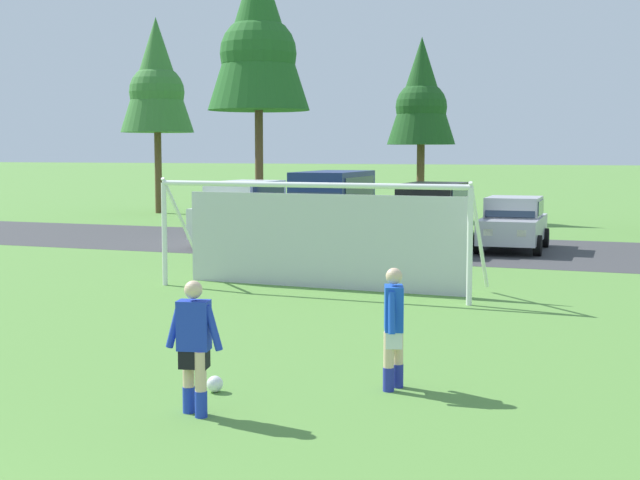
% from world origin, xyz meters
% --- Properties ---
extents(ground_plane, '(400.00, 400.00, 0.00)m').
position_xyz_m(ground_plane, '(0.00, 15.00, 0.00)').
color(ground_plane, '#598C3D').
extents(parking_lot_strip, '(52.00, 8.40, 0.01)m').
position_xyz_m(parking_lot_strip, '(0.00, 24.80, 0.00)').
color(parking_lot_strip, '#3D3D3F').
rests_on(parking_lot_strip, ground).
extents(soccer_ball, '(0.22, 0.22, 0.22)m').
position_xyz_m(soccer_ball, '(1.21, 6.57, 0.11)').
color(soccer_ball, white).
rests_on(soccer_ball, ground).
extents(soccer_goal, '(7.47, 2.16, 2.57)m').
position_xyz_m(soccer_goal, '(-0.56, 15.27, 1.29)').
color(soccer_goal, white).
rests_on(soccer_goal, ground).
extents(player_striker_near, '(0.35, 0.75, 1.64)m').
position_xyz_m(player_striker_near, '(3.38, 7.54, 0.82)').
color(player_striker_near, beige).
rests_on(player_striker_near, ground).
extents(player_midfield_center, '(0.75, 0.32, 1.64)m').
position_xyz_m(player_midfield_center, '(1.45, 5.58, 0.82)').
color(player_midfield_center, beige).
rests_on(player_midfield_center, ground).
extents(parked_car_slot_far_left, '(2.15, 4.61, 2.16)m').
position_xyz_m(parked_car_slot_far_left, '(-6.59, 23.91, 1.11)').
color(parked_car_slot_far_left, silver).
rests_on(parked_car_slot_far_left, ground).
extents(parked_car_slot_left, '(2.37, 4.89, 2.52)m').
position_xyz_m(parked_car_slot_left, '(-3.34, 23.87, 1.34)').
color(parked_car_slot_left, navy).
rests_on(parked_car_slot_left, ground).
extents(parked_car_slot_center_left, '(2.18, 4.62, 2.16)m').
position_xyz_m(parked_car_slot_center_left, '(-0.05, 24.20, 1.11)').
color(parked_car_slot_center_left, black).
rests_on(parked_car_slot_center_left, ground).
extents(parked_car_slot_center, '(2.12, 4.25, 1.72)m').
position_xyz_m(parked_car_slot_center, '(2.42, 25.05, 0.88)').
color(parked_car_slot_center, '#B2B2BC').
rests_on(parked_car_slot_center, ground).
extents(tree_left_edge, '(3.74, 3.74, 9.98)m').
position_xyz_m(tree_left_edge, '(-17.31, 36.22, 6.86)').
color(tree_left_edge, brown).
rests_on(tree_left_edge, ground).
extents(tree_mid_left, '(4.48, 4.48, 11.95)m').
position_xyz_m(tree_mid_left, '(-9.71, 32.06, 8.22)').
color(tree_mid_left, brown).
rests_on(tree_mid_left, ground).
extents(tree_center_back, '(3.15, 3.15, 8.40)m').
position_xyz_m(tree_center_back, '(-3.48, 36.39, 5.77)').
color(tree_center_back, brown).
rests_on(tree_center_back, ground).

